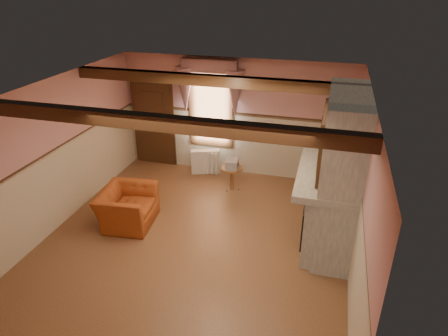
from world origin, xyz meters
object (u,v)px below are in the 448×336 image
(side_table, at_px, (232,178))
(mantel_clock, at_px, (331,153))
(bowl, at_px, (330,164))
(armchair, at_px, (127,207))
(oil_lamp, at_px, (331,154))
(radiator, at_px, (205,162))

(side_table, relative_size, mantel_clock, 2.29)
(mantel_clock, bearing_deg, bowl, -90.00)
(bowl, height_order, mantel_clock, mantel_clock)
(bowl, bearing_deg, mantel_clock, 90.00)
(bowl, distance_m, mantel_clock, 0.37)
(armchair, bearing_deg, bowl, -86.04)
(mantel_clock, distance_m, oil_lamp, 0.17)
(bowl, relative_size, oil_lamp, 1.31)
(armchair, bearing_deg, mantel_clock, -80.73)
(bowl, xyz_separation_m, oil_lamp, (0.00, 0.20, 0.09))
(oil_lamp, bearing_deg, mantel_clock, 90.00)
(side_table, distance_m, mantel_clock, 2.57)
(radiator, xyz_separation_m, mantel_clock, (2.93, -1.50, 1.22))
(side_table, bearing_deg, radiator, 142.35)
(mantel_clock, bearing_deg, side_table, 157.70)
(radiator, bearing_deg, mantel_clock, -47.19)
(armchair, distance_m, radiator, 2.65)
(radiator, xyz_separation_m, oil_lamp, (2.93, -1.67, 1.26))
(armchair, relative_size, side_table, 2.01)
(bowl, bearing_deg, oil_lamp, 90.00)
(side_table, relative_size, oil_lamp, 1.96)
(side_table, xyz_separation_m, mantel_clock, (2.08, -0.85, 1.25))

